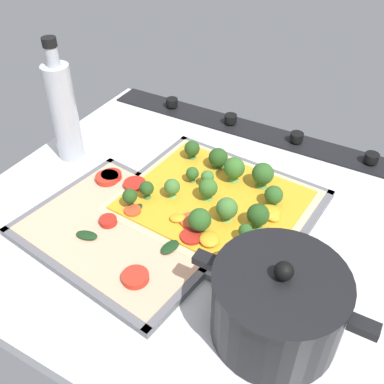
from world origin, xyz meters
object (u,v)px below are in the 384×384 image
(baking_tray_front, at_px, (214,206))
(broccoli_pizza, at_px, (217,198))
(veggie_pizza_back, at_px, (127,226))
(oil_bottle, at_px, (63,110))
(cooking_pot, at_px, (277,305))
(baking_tray_back, at_px, (125,232))

(baking_tray_front, xyz_separation_m, broccoli_pizza, (-0.00, -0.00, 0.02))
(veggie_pizza_back, bearing_deg, oil_bottle, -28.65)
(baking_tray_front, distance_m, cooking_pot, 0.27)
(baking_tray_back, xyz_separation_m, cooking_pot, (-0.28, 0.05, 0.05))
(baking_tray_back, height_order, veggie_pizza_back, veggie_pizza_back)
(baking_tray_front, distance_m, baking_tray_back, 0.17)
(broccoli_pizza, height_order, cooking_pot, cooking_pot)
(broccoli_pizza, distance_m, cooking_pot, 0.26)
(baking_tray_front, relative_size, oil_bottle, 1.46)
(oil_bottle, bearing_deg, broccoli_pizza, -179.62)
(broccoli_pizza, distance_m, veggie_pizza_back, 0.17)
(baking_tray_front, xyz_separation_m, veggie_pizza_back, (0.10, 0.13, 0.01))
(veggie_pizza_back, bearing_deg, broccoli_pizza, -128.85)
(broccoli_pizza, bearing_deg, baking_tray_back, 52.60)
(baking_tray_back, relative_size, oil_bottle, 1.45)
(baking_tray_front, distance_m, veggie_pizza_back, 0.16)
(baking_tray_back, distance_m, cooking_pot, 0.29)
(baking_tray_front, relative_size, cooking_pot, 1.49)
(cooking_pot, relative_size, oil_bottle, 0.98)
(cooking_pot, bearing_deg, broccoli_pizza, -46.06)
(baking_tray_back, distance_m, oil_bottle, 0.29)
(broccoli_pizza, xyz_separation_m, oil_bottle, (0.34, 0.00, 0.08))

